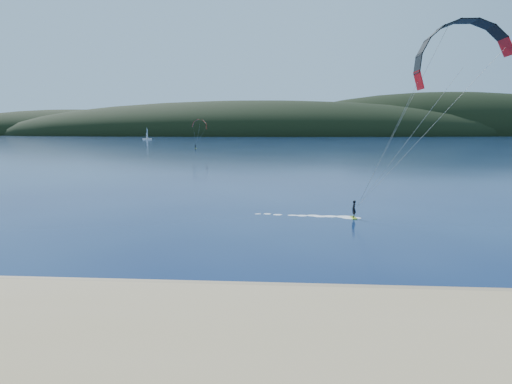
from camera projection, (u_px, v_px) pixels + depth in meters
ground at (160, 320)px, 22.35m from camera, size 1800.00×1800.00×0.00m
wet_sand at (182, 288)px, 26.79m from camera, size 220.00×2.50×0.10m
headland at (287, 135)px, 758.83m from camera, size 1200.00×310.00×140.00m
kitesurfer_near at (458, 73)px, 41.11m from camera, size 23.81×7.87×18.39m
kitesurfer_far at (199, 127)px, 221.06m from camera, size 7.70×8.14×12.99m
sailboat at (147, 139)px, 426.98m from camera, size 8.14×5.27×11.63m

